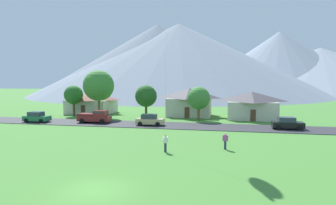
% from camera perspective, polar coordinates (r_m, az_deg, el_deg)
% --- Properties ---
extents(ground_plane, '(400.00, 400.00, 0.00)m').
position_cam_1_polar(ground_plane, '(19.30, -14.42, -16.52)').
color(ground_plane, '#447F33').
extents(road_strip, '(160.00, 6.67, 0.08)m').
position_cam_1_polar(road_strip, '(43.72, 1.09, -4.59)').
color(road_strip, '#2D2D33').
rests_on(road_strip, ground).
extents(mountain_central_ridge, '(116.80, 116.80, 35.21)m').
position_cam_1_polar(mountain_central_ridge, '(146.43, -1.98, 8.56)').
color(mountain_central_ridge, slate).
rests_on(mountain_central_ridge, ground).
extents(mountain_east_ridge, '(106.81, 106.81, 35.71)m').
position_cam_1_polar(mountain_east_ridge, '(182.48, 21.23, 7.52)').
color(mountain_east_ridge, gray).
rests_on(mountain_east_ridge, ground).
extents(mountain_far_east_ridge, '(139.62, 139.62, 35.03)m').
position_cam_1_polar(mountain_far_east_ridge, '(144.67, 2.13, 8.58)').
color(mountain_far_east_ridge, gray).
rests_on(mountain_far_east_ridge, ground).
extents(mountain_west_ridge, '(122.53, 122.53, 25.20)m').
position_cam_1_polar(mountain_west_ridge, '(182.19, 27.90, 5.66)').
color(mountain_west_ridge, gray).
rests_on(mountain_west_ridge, ground).
extents(house_leftmost, '(9.09, 8.21, 4.89)m').
position_cam_1_polar(house_leftmost, '(54.00, 16.26, -0.40)').
color(house_leftmost, beige).
rests_on(house_leftmost, ground).
extents(house_left_center, '(8.77, 7.14, 5.38)m').
position_cam_1_polar(house_left_center, '(55.78, 4.28, 0.17)').
color(house_left_center, beige).
rests_on(house_left_center, ground).
extents(house_right_center, '(9.43, 8.05, 4.45)m').
position_cam_1_polar(house_right_center, '(62.56, -14.93, 0.05)').
color(house_right_center, beige).
rests_on(house_right_center, ground).
extents(tree_near_left, '(3.62, 3.62, 5.92)m').
position_cam_1_polar(tree_near_left, '(58.66, -18.26, 1.44)').
color(tree_near_left, brown).
rests_on(tree_near_left, ground).
extents(tree_left_of_center, '(3.97, 3.97, 6.03)m').
position_cam_1_polar(tree_left_of_center, '(52.47, -4.39, 1.26)').
color(tree_left_of_center, '#4C3823').
rests_on(tree_left_of_center, ground).
extents(tree_center, '(5.71, 5.71, 8.79)m').
position_cam_1_polar(tree_center, '(54.58, -13.61, 3.27)').
color(tree_center, brown).
rests_on(tree_center, ground).
extents(tree_right_of_center, '(3.90, 3.90, 5.82)m').
position_cam_1_polar(tree_right_of_center, '(49.61, 6.13, 0.87)').
color(tree_right_of_center, brown).
rests_on(tree_right_of_center, ground).
extents(parked_car_tan_west_end, '(4.28, 2.23, 1.68)m').
position_cam_1_polar(parked_car_tan_west_end, '(43.82, -3.63, -3.49)').
color(parked_car_tan_west_end, tan).
rests_on(parked_car_tan_west_end, road_strip).
extents(parked_car_black_mid_west, '(4.23, 2.14, 1.68)m').
position_cam_1_polar(parked_car_black_mid_west, '(43.53, 22.64, -3.87)').
color(parked_car_black_mid_west, black).
rests_on(parked_car_black_mid_west, road_strip).
extents(parked_car_green_mid_east, '(4.23, 2.13, 1.68)m').
position_cam_1_polar(parked_car_green_mid_east, '(51.83, -24.65, -2.66)').
color(parked_car_green_mid_east, '#237042').
rests_on(parked_car_green_mid_east, road_strip).
extents(pickup_truck_maroon_west_side, '(5.26, 2.45, 1.99)m').
position_cam_1_polar(pickup_truck_maroon_west_side, '(47.85, -14.26, -2.72)').
color(pickup_truck_maroon_west_side, maroon).
rests_on(pickup_truck_maroon_west_side, road_strip).
extents(watcher_person, '(0.56, 0.24, 1.68)m').
position_cam_1_polar(watcher_person, '(29.33, 11.31, -7.45)').
color(watcher_person, navy).
rests_on(watcher_person, ground).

